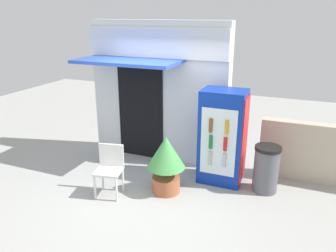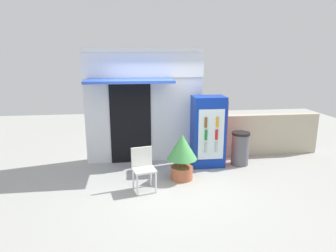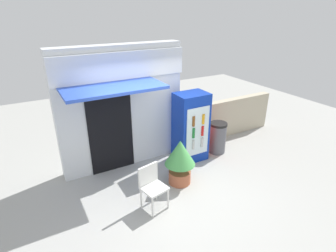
% 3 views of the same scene
% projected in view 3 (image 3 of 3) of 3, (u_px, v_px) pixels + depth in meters
% --- Properties ---
extents(ground, '(16.00, 16.00, 0.00)m').
position_uv_depth(ground, '(173.00, 194.00, 5.50)').
color(ground, '#A3A39E').
extents(storefront_building, '(2.89, 1.29, 2.81)m').
position_uv_depth(storefront_building, '(121.00, 106.00, 6.05)').
color(storefront_building, silver).
rests_on(storefront_building, ground).
extents(drink_cooler, '(0.78, 0.63, 1.70)m').
position_uv_depth(drink_cooler, '(191.00, 127.00, 6.50)').
color(drink_cooler, '#0C2D9E').
rests_on(drink_cooler, ground).
extents(plastic_chair, '(0.50, 0.48, 0.86)m').
position_uv_depth(plastic_chair, '(152.00, 184.00, 5.00)').
color(plastic_chair, silver).
rests_on(plastic_chair, ground).
extents(potted_plant_near_shop, '(0.65, 0.65, 1.01)m').
position_uv_depth(potted_plant_near_shop, '(180.00, 158.00, 5.65)').
color(potted_plant_near_shop, '#AD5B3D').
rests_on(potted_plant_near_shop, ground).
extents(trash_bin, '(0.44, 0.44, 0.82)m').
position_uv_depth(trash_bin, '(218.00, 138.00, 6.97)').
color(trash_bin, '#595960').
rests_on(trash_bin, ground).
extents(stone_boundary_wall, '(2.62, 0.22, 1.10)m').
position_uv_depth(stone_boundary_wall, '(233.00, 116.00, 7.97)').
color(stone_boundary_wall, '#B7AD93').
rests_on(stone_boundary_wall, ground).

